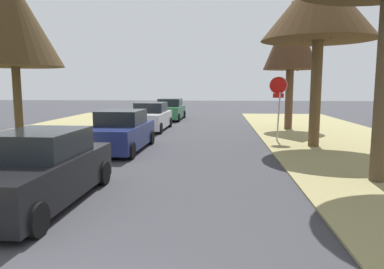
# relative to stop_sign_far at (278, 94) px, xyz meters

# --- Properties ---
(stop_sign_far) EXTENTS (0.82, 0.72, 2.91)m
(stop_sign_far) POSITION_rel_stop_sign_far_xyz_m (0.00, 0.00, 0.00)
(stop_sign_far) COLOR #9EA0A5
(stop_sign_far) RESTS_ON grass_verge_right
(street_tree_right_mid_b) EXTENTS (4.55, 4.55, 7.08)m
(street_tree_right_mid_b) POSITION_rel_stop_sign_far_xyz_m (1.27, -1.44, 3.53)
(street_tree_right_mid_b) COLOR brown
(street_tree_right_mid_b) RESTS_ON grass_verge_right
(street_tree_right_far) EXTENTS (3.06, 3.06, 7.19)m
(street_tree_right_far) POSITION_rel_stop_sign_far_xyz_m (1.35, 4.63, 3.13)
(street_tree_right_far) COLOR brown
(street_tree_right_far) RESTS_ON grass_verge_right
(street_tree_left_mid_b) EXTENTS (3.63, 3.63, 6.61)m
(street_tree_left_mid_b) POSITION_rel_stop_sign_far_xyz_m (-10.50, -3.03, 2.79)
(street_tree_left_mid_b) COLOR brown
(street_tree_left_mid_b) RESTS_ON grass_verge_left
(parked_sedan_black) EXTENTS (2.03, 4.44, 1.57)m
(parked_sedan_black) POSITION_rel_stop_sign_far_xyz_m (-6.52, -9.32, -1.42)
(parked_sedan_black) COLOR black
(parked_sedan_black) RESTS_ON ground
(parked_sedan_navy) EXTENTS (2.03, 4.44, 1.57)m
(parked_sedan_navy) POSITION_rel_stop_sign_far_xyz_m (-6.52, -2.74, -1.42)
(parked_sedan_navy) COLOR navy
(parked_sedan_navy) RESTS_ON ground
(parked_sedan_white) EXTENTS (2.03, 4.44, 1.57)m
(parked_sedan_white) POSITION_rel_stop_sign_far_xyz_m (-6.62, 4.02, -1.42)
(parked_sedan_white) COLOR white
(parked_sedan_white) RESTS_ON ground
(parked_sedan_green) EXTENTS (2.03, 4.44, 1.57)m
(parked_sedan_green) POSITION_rel_stop_sign_far_xyz_m (-6.36, 10.45, -1.42)
(parked_sedan_green) COLOR #28663D
(parked_sedan_green) RESTS_ON ground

